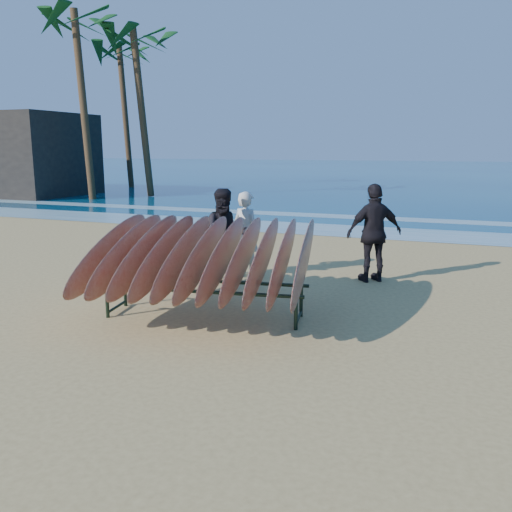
% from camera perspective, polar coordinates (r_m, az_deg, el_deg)
% --- Properties ---
extents(ground, '(120.00, 120.00, 0.00)m').
position_cam_1_polar(ground, '(7.99, -2.10, -7.76)').
color(ground, tan).
rests_on(ground, ground).
extents(ocean, '(160.00, 160.00, 0.00)m').
position_cam_1_polar(ocean, '(62.05, 18.62, 8.40)').
color(ocean, navy).
rests_on(ocean, ground).
extents(foam_near, '(160.00, 160.00, 0.00)m').
position_cam_1_polar(foam_near, '(17.38, 11.05, 2.55)').
color(foam_near, white).
rests_on(foam_near, ground).
extents(foam_far, '(160.00, 160.00, 0.00)m').
position_cam_1_polar(foam_far, '(20.81, 12.78, 3.91)').
color(foam_far, white).
rests_on(foam_far, ground).
extents(surfboard_rack, '(3.65, 3.52, 1.64)m').
position_cam_1_polar(surfboard_rack, '(8.35, -5.54, 0.00)').
color(surfboard_rack, black).
rests_on(surfboard_rack, ground).
extents(person_white, '(0.73, 0.60, 1.74)m').
position_cam_1_polar(person_white, '(11.17, -1.02, 2.37)').
color(person_white, silver).
rests_on(person_white, ground).
extents(person_dark_a, '(1.13, 1.07, 1.83)m').
position_cam_1_polar(person_dark_a, '(10.66, -3.22, 2.19)').
color(person_dark_a, black).
rests_on(person_dark_a, ground).
extents(person_dark_b, '(1.20, 1.03, 1.93)m').
position_cam_1_polar(person_dark_b, '(10.86, 12.34, 2.37)').
color(person_dark_b, black).
rests_on(person_dark_b, ground).
extents(building, '(9.90, 5.50, 4.40)m').
position_cam_1_polar(building, '(34.18, -25.38, 9.62)').
color(building, '#2D2823').
rests_on(building, ground).
extents(palm_left, '(5.20, 5.20, 9.20)m').
position_cam_1_polar(palm_left, '(29.24, -18.18, 22.06)').
color(palm_left, brown).
rests_on(palm_left, ground).
extents(palm_mid, '(5.20, 5.20, 8.66)m').
position_cam_1_polar(palm_mid, '(29.81, -12.19, 21.14)').
color(palm_mid, brown).
rests_on(palm_mid, ground).
extents(palm_right, '(5.20, 5.20, 9.11)m').
position_cam_1_polar(palm_right, '(37.11, -13.87, 19.76)').
color(palm_right, brown).
rests_on(palm_right, ground).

